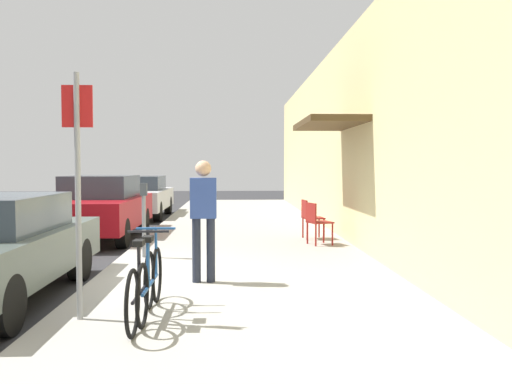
% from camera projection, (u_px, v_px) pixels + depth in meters
% --- Properties ---
extents(ground_plane, '(60.00, 60.00, 0.00)m').
position_uv_depth(ground_plane, '(96.00, 284.00, 8.03)').
color(ground_plane, '#2D2D30').
extents(sidewalk_slab, '(4.50, 32.00, 0.12)m').
position_uv_depth(sidewalk_slab, '(245.00, 257.00, 10.12)').
color(sidewalk_slab, '#9E9B93').
rests_on(sidewalk_slab, ground_plane).
extents(building_facade, '(1.40, 32.00, 4.63)m').
position_uv_depth(building_facade, '(373.00, 135.00, 10.13)').
color(building_facade, beige).
rests_on(building_facade, ground_plane).
extents(parked_car_1, '(1.80, 4.40, 1.51)m').
position_uv_depth(parked_car_1, '(101.00, 207.00, 12.89)').
color(parked_car_1, maroon).
rests_on(parked_car_1, ground_plane).
extents(parked_car_2, '(1.80, 4.40, 1.40)m').
position_uv_depth(parked_car_2, '(140.00, 196.00, 18.33)').
color(parked_car_2, '#B7B7BC').
rests_on(parked_car_2, ground_plane).
extents(parking_meter, '(0.12, 0.10, 1.32)m').
position_uv_depth(parking_meter, '(144.00, 214.00, 9.66)').
color(parking_meter, slate).
rests_on(parking_meter, sidewalk_slab).
extents(street_sign, '(0.32, 0.06, 2.60)m').
position_uv_depth(street_sign, '(78.00, 176.00, 5.72)').
color(street_sign, gray).
rests_on(street_sign, sidewalk_slab).
extents(bicycle_0, '(0.46, 1.71, 0.90)m').
position_uv_depth(bicycle_0, '(142.00, 288.00, 5.66)').
color(bicycle_0, black).
rests_on(bicycle_0, sidewalk_slab).
extents(bicycle_1, '(0.46, 1.71, 0.90)m').
position_uv_depth(bicycle_1, '(150.00, 281.00, 5.96)').
color(bicycle_1, black).
rests_on(bicycle_1, sidewalk_slab).
extents(cafe_chair_0, '(0.56, 0.56, 0.87)m').
position_uv_depth(cafe_chair_0, '(316.00, 220.00, 11.20)').
color(cafe_chair_0, maroon).
rests_on(cafe_chair_0, sidewalk_slab).
extents(cafe_chair_1, '(0.49, 0.49, 0.87)m').
position_uv_depth(cafe_chair_1, '(310.00, 216.00, 12.13)').
color(cafe_chair_1, maroon).
rests_on(cafe_chair_1, sidewalk_slab).
extents(pedestrian_standing, '(0.36, 0.22, 1.70)m').
position_uv_depth(pedestrian_standing, '(203.00, 211.00, 7.57)').
color(pedestrian_standing, '#232838').
rests_on(pedestrian_standing, sidewalk_slab).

